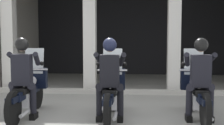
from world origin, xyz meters
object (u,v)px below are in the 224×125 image
at_px(police_officer_left, 23,71).
at_px(police_officer_center, 110,72).
at_px(motorcycle_left, 28,91).
at_px(motorcycle_center, 111,92).
at_px(police_officer_right, 200,72).
at_px(motorcycle_right, 197,93).

distance_m(police_officer_left, police_officer_center, 1.70).
relative_size(motorcycle_left, police_officer_center, 1.29).
bearing_deg(motorcycle_center, motorcycle_left, 179.78).
distance_m(police_officer_center, police_officer_right, 1.70).
distance_m(motorcycle_center, police_officer_right, 1.76).
bearing_deg(police_officer_left, police_officer_center, -0.07).
bearing_deg(police_officer_right, motorcycle_left, -178.96).
distance_m(motorcycle_left, police_officer_right, 3.42).
bearing_deg(motorcycle_right, police_officer_left, -169.40).
xyz_separation_m(motorcycle_left, motorcycle_center, (1.69, -0.05, 0.00)).
bearing_deg(motorcycle_center, police_officer_center, -88.94).
relative_size(police_officer_left, motorcycle_center, 0.78).
relative_size(police_officer_center, motorcycle_right, 0.78).
xyz_separation_m(police_officer_left, motorcycle_center, (1.70, 0.24, -0.44)).
height_order(motorcycle_left, motorcycle_center, same).
distance_m(motorcycle_left, motorcycle_right, 3.39).
xyz_separation_m(motorcycle_left, police_officer_left, (-0.00, -0.28, 0.44)).
height_order(motorcycle_center, police_officer_center, police_officer_center).
xyz_separation_m(motorcycle_left, police_officer_center, (1.69, -0.33, 0.44)).
height_order(motorcycle_center, motorcycle_right, same).
bearing_deg(motorcycle_right, police_officer_right, -85.50).
distance_m(motorcycle_left, police_officer_left, 0.52).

